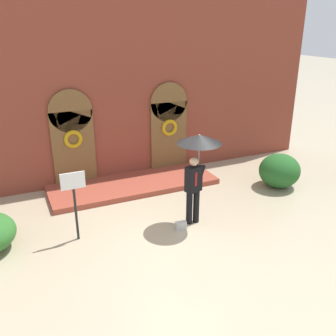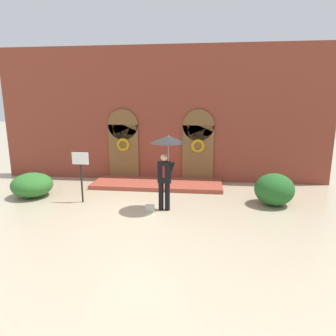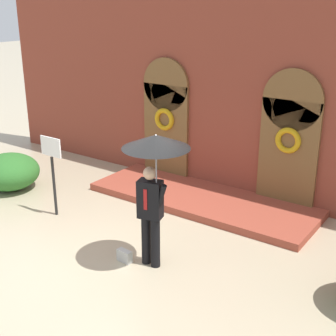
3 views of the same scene
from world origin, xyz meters
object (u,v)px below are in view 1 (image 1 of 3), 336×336
(sign_post, at_px, (74,195))
(shrub_right, at_px, (279,171))
(person_with_umbrella, at_px, (198,152))
(handbag, at_px, (181,226))

(sign_post, height_order, shrub_right, sign_post)
(person_with_umbrella, xyz_separation_m, sign_post, (-2.96, 0.43, -0.75))
(person_with_umbrella, distance_m, handbag, 1.89)
(person_with_umbrella, bearing_deg, sign_post, 171.76)
(handbag, relative_size, shrub_right, 0.22)
(handbag, distance_m, shrub_right, 4.14)
(sign_post, xyz_separation_m, shrub_right, (6.40, 0.49, -0.63))
(sign_post, bearing_deg, shrub_right, 4.35)
(handbag, bearing_deg, person_with_umbrella, 25.35)
(handbag, xyz_separation_m, shrub_right, (3.97, 1.12, 0.42))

